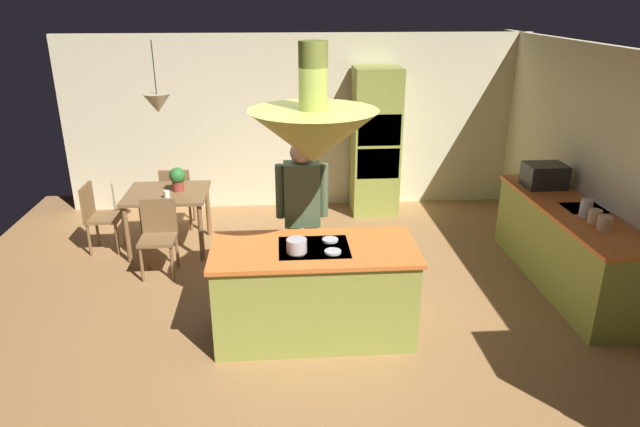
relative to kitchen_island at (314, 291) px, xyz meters
name	(u,v)px	position (x,y,z in m)	size (l,w,h in m)	color
ground	(313,321)	(0.00, 0.20, -0.46)	(8.16, 8.16, 0.00)	#9E7042
wall_back	(298,123)	(0.00, 3.65, 0.82)	(6.80, 0.10, 2.55)	beige
wall_right	(627,180)	(3.25, 0.60, 0.82)	(0.10, 7.20, 2.55)	beige
kitchen_island	(314,291)	(0.00, 0.00, 0.00)	(1.88, 0.88, 0.93)	#939E42
counter_run_right	(567,246)	(2.84, 0.80, 0.01)	(0.73, 2.47, 0.91)	#939E42
oven_tower	(375,142)	(1.10, 3.24, 0.60)	(0.66, 0.62, 2.12)	#939E42
dining_table	(168,200)	(-1.70, 2.10, 0.20)	(1.00, 0.89, 0.76)	brown
person_at_island	(302,211)	(-0.07, 0.71, 0.53)	(0.53, 0.23, 1.72)	tan
range_hood	(313,133)	(0.00, 0.00, 1.50)	(1.10, 1.10, 1.00)	#939E42
pendant_light_over_table	(157,103)	(-1.70, 2.10, 1.40)	(0.32, 0.32, 0.82)	beige
chair_facing_island	(159,232)	(-1.70, 1.44, 0.05)	(0.40, 0.40, 0.87)	brown
chair_by_back_wall	(177,194)	(-1.70, 2.76, 0.05)	(0.40, 0.40, 0.87)	brown
chair_at_corner	(97,213)	(-2.58, 2.10, 0.05)	(0.40, 0.40, 0.87)	brown
potted_plant_on_table	(177,178)	(-1.56, 2.13, 0.47)	(0.20, 0.20, 0.30)	#99382D
cup_on_table	(167,194)	(-1.66, 1.88, 0.35)	(0.07, 0.07, 0.09)	white
canister_flour	(605,223)	(2.84, 0.19, 0.52)	(0.14, 0.14, 0.14)	#E0B78C
canister_sugar	(595,217)	(2.84, 0.37, 0.52)	(0.13, 0.13, 0.14)	#E0B78C
canister_tea	(586,208)	(2.84, 0.55, 0.54)	(0.12, 0.12, 0.19)	silver
microwave_on_counter	(545,176)	(2.84, 1.53, 0.59)	(0.46, 0.36, 0.28)	#232326
cooking_pot_on_cooktop	(297,246)	(-0.16, -0.13, 0.53)	(0.18, 0.18, 0.12)	#B2B2B7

